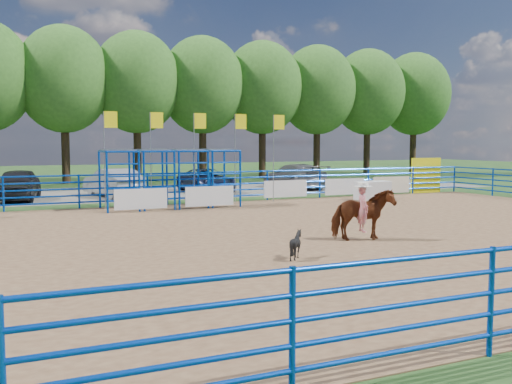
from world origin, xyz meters
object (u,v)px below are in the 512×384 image
horse_and_rider (363,211)px  car_d (294,176)px  car_a (17,184)px  car_c (206,180)px  announcer_table (372,190)px  car_b (113,182)px  calf (296,245)px

horse_and_rider → car_d: 19.26m
car_a → car_c: size_ratio=0.96×
car_a → car_c: bearing=14.1°
announcer_table → horse_and_rider: 12.23m
announcer_table → car_b: car_b is taller
horse_and_rider → car_b: bearing=104.3°
announcer_table → calf: (-10.32, -11.35, -0.11)m
announcer_table → car_a: bearing=156.8°
car_a → car_c: 10.17m
announcer_table → car_c: bearing=128.5°
announcer_table → horse_and_rider: horse_and_rider is taller
calf → car_a: (-5.95, 18.32, 0.42)m
horse_and_rider → car_d: bearing=68.3°
car_b → car_d: size_ratio=0.86×
calf → car_d: car_d is taller
calf → car_b: car_b is taller
announcer_table → car_b: bearing=149.0°
horse_and_rider → car_c: (1.18, 17.51, -0.20)m
announcer_table → car_a: 17.70m
calf → car_a: 19.27m
car_a → horse_and_rider: bearing=-52.0°
calf → car_b: (-1.27, 18.31, 0.39)m
car_b → car_c: 5.51m
announcer_table → car_c: 9.85m
car_d → announcer_table: bearing=86.6°
horse_and_rider → calf: horse_and_rider is taller
announcer_table → car_d: size_ratio=0.33×
announcer_table → car_a: car_a is taller
car_b → car_c: car_b is taller
announcer_table → car_c: car_c is taller
calf → car_d: size_ratio=0.13×
calf → car_a: car_a is taller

